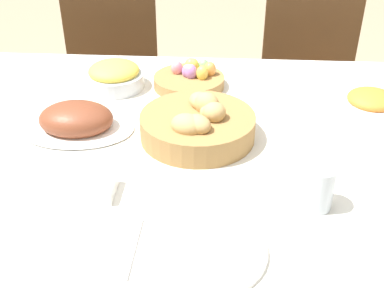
% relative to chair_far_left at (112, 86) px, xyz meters
% --- Properties ---
extents(dining_table, '(1.55, 1.15, 0.77)m').
position_rel_chair_far_left_xyz_m(dining_table, '(0.43, -0.90, -0.11)').
color(dining_table, silver).
rests_on(dining_table, ground).
extents(chair_far_left, '(0.46, 0.46, 0.92)m').
position_rel_chair_far_left_xyz_m(chair_far_left, '(0.00, 0.00, 0.00)').
color(chair_far_left, brown).
rests_on(chair_far_left, ground).
extents(chair_far_right, '(0.42, 0.42, 0.92)m').
position_rel_chair_far_left_xyz_m(chair_far_right, '(0.89, 0.00, 0.00)').
color(chair_far_right, brown).
rests_on(chair_far_right, ground).
extents(bread_basket, '(0.30, 0.30, 0.11)m').
position_rel_chair_far_left_xyz_m(bread_basket, '(0.44, -0.89, 0.32)').
color(bread_basket, '#9E7542').
rests_on(bread_basket, dining_table).
extents(egg_basket, '(0.23, 0.23, 0.08)m').
position_rel_chair_far_left_xyz_m(egg_basket, '(0.40, -0.57, 0.31)').
color(egg_basket, '#9E7542').
rests_on(egg_basket, dining_table).
extents(ham_platter, '(0.31, 0.22, 0.09)m').
position_rel_chair_far_left_xyz_m(ham_platter, '(0.11, -0.87, 0.31)').
color(ham_platter, white).
rests_on(ham_platter, dining_table).
extents(carrot_bowl, '(0.15, 0.15, 0.10)m').
position_rel_chair_far_left_xyz_m(carrot_bowl, '(0.91, -0.78, 0.33)').
color(carrot_bowl, white).
rests_on(carrot_bowl, dining_table).
extents(pineapple_bowl, '(0.19, 0.19, 0.09)m').
position_rel_chair_far_left_xyz_m(pineapple_bowl, '(0.16, -0.59, 0.32)').
color(pineapple_bowl, silver).
rests_on(pineapple_bowl, dining_table).
extents(dinner_plate, '(0.23, 0.23, 0.01)m').
position_rel_chair_far_left_xyz_m(dinner_plate, '(0.48, -1.31, 0.29)').
color(dinner_plate, white).
rests_on(dinner_plate, dining_table).
extents(fork, '(0.01, 0.16, 0.00)m').
position_rel_chair_far_left_xyz_m(fork, '(0.34, -1.31, 0.28)').
color(fork, silver).
rests_on(fork, dining_table).
extents(knife, '(0.01, 0.16, 0.00)m').
position_rel_chair_far_left_xyz_m(knife, '(0.62, -1.31, 0.28)').
color(knife, silver).
rests_on(knife, dining_table).
extents(spoon, '(0.01, 0.16, 0.00)m').
position_rel_chair_far_left_xyz_m(spoon, '(0.65, -1.31, 0.28)').
color(spoon, silver).
rests_on(spoon, dining_table).
extents(drinking_cup, '(0.07, 0.07, 0.10)m').
position_rel_chair_far_left_xyz_m(drinking_cup, '(0.71, -1.15, 0.33)').
color(drinking_cup, silver).
rests_on(drinking_cup, dining_table).
extents(butter_dish, '(0.14, 0.09, 0.03)m').
position_rel_chair_far_left_xyz_m(butter_dish, '(0.20, -1.14, 0.30)').
color(butter_dish, white).
rests_on(butter_dish, dining_table).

